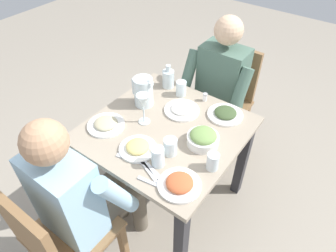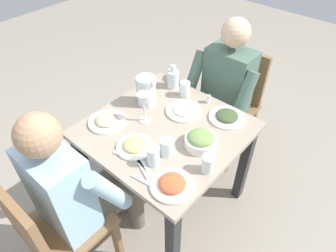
{
  "view_description": "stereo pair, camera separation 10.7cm",
  "coord_description": "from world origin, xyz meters",
  "px_view_note": "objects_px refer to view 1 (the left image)",
  "views": [
    {
      "loc": [
        -0.77,
        1.04,
        1.89
      ],
      "look_at": [
        0.0,
        -0.02,
        0.7
      ],
      "focal_mm": 32.14,
      "sensor_mm": 36.0,
      "label": 1
    },
    {
      "loc": [
        -0.86,
        0.97,
        1.89
      ],
      "look_at": [
        0.0,
        -0.02,
        0.7
      ],
      "focal_mm": 32.14,
      "sensor_mm": 36.0,
      "label": 2
    }
  ],
  "objects_px": {
    "plate_yoghurt": "(182,109)",
    "plate_beans": "(106,124)",
    "plate_rice_curry": "(180,184)",
    "water_glass_far_left": "(181,88)",
    "chair_far": "(58,238)",
    "wine_glass": "(143,103)",
    "dining_table": "(166,143)",
    "diner_near": "(215,93)",
    "diner_far": "(83,193)",
    "plate_fries": "(138,147)",
    "water_glass_near_right": "(170,147)",
    "water_glass_by_pitcher": "(158,157)",
    "salad_bowl": "(203,138)",
    "water_pitcher": "(143,92)",
    "plate_dolmas": "(225,114)",
    "salt_shaker": "(205,97)",
    "water_glass_far_right": "(213,161)",
    "oil_carafe": "(168,79)",
    "chair_near": "(225,96)"
  },
  "relations": [
    {
      "from": "plate_yoghurt",
      "to": "plate_beans",
      "type": "relative_size",
      "value": 1.0
    },
    {
      "from": "plate_rice_curry",
      "to": "water_glass_far_left",
      "type": "height_order",
      "value": "water_glass_far_left"
    },
    {
      "from": "chair_far",
      "to": "wine_glass",
      "type": "relative_size",
      "value": 4.42
    },
    {
      "from": "dining_table",
      "to": "plate_rice_curry",
      "type": "height_order",
      "value": "plate_rice_curry"
    },
    {
      "from": "diner_near",
      "to": "diner_far",
      "type": "distance_m",
      "value": 1.14
    },
    {
      "from": "plate_fries",
      "to": "plate_yoghurt",
      "type": "relative_size",
      "value": 0.93
    },
    {
      "from": "water_glass_near_right",
      "to": "water_glass_by_pitcher",
      "type": "bearing_deg",
      "value": 87.86
    },
    {
      "from": "salad_bowl",
      "to": "water_glass_by_pitcher",
      "type": "height_order",
      "value": "water_glass_by_pitcher"
    },
    {
      "from": "water_pitcher",
      "to": "plate_dolmas",
      "type": "bearing_deg",
      "value": -156.82
    },
    {
      "from": "plate_dolmas",
      "to": "water_pitcher",
      "type": "bearing_deg",
      "value": 23.18
    },
    {
      "from": "dining_table",
      "to": "salt_shaker",
      "type": "height_order",
      "value": "salt_shaker"
    },
    {
      "from": "water_pitcher",
      "to": "salt_shaker",
      "type": "distance_m",
      "value": 0.4
    },
    {
      "from": "dining_table",
      "to": "diner_far",
      "type": "distance_m",
      "value": 0.58
    },
    {
      "from": "plate_dolmas",
      "to": "water_glass_by_pitcher",
      "type": "relative_size",
      "value": 1.92
    },
    {
      "from": "water_glass_far_right",
      "to": "water_glass_near_right",
      "type": "bearing_deg",
      "value": 10.07
    },
    {
      "from": "plate_yoghurt",
      "to": "oil_carafe",
      "type": "relative_size",
      "value": 1.34
    },
    {
      "from": "water_glass_near_right",
      "to": "chair_near",
      "type": "bearing_deg",
      "value": -82.12
    },
    {
      "from": "plate_dolmas",
      "to": "plate_rice_curry",
      "type": "bearing_deg",
      "value": 97.06
    },
    {
      "from": "chair_near",
      "to": "plate_dolmas",
      "type": "bearing_deg",
      "value": 114.66
    },
    {
      "from": "water_glass_far_left",
      "to": "plate_dolmas",
      "type": "bearing_deg",
      "value": 177.08
    },
    {
      "from": "chair_far",
      "to": "water_glass_far_right",
      "type": "relative_size",
      "value": 8.91
    },
    {
      "from": "salad_bowl",
      "to": "water_glass_near_right",
      "type": "distance_m",
      "value": 0.19
    },
    {
      "from": "dining_table",
      "to": "plate_dolmas",
      "type": "height_order",
      "value": "plate_dolmas"
    },
    {
      "from": "diner_near",
      "to": "water_pitcher",
      "type": "relative_size",
      "value": 6.11
    },
    {
      "from": "dining_table",
      "to": "diner_near",
      "type": "bearing_deg",
      "value": -90.9
    },
    {
      "from": "chair_near",
      "to": "water_pitcher",
      "type": "height_order",
      "value": "water_pitcher"
    },
    {
      "from": "plate_beans",
      "to": "dining_table",
      "type": "bearing_deg",
      "value": -146.46
    },
    {
      "from": "water_glass_near_right",
      "to": "diner_near",
      "type": "bearing_deg",
      "value": -79.91
    },
    {
      "from": "plate_yoghurt",
      "to": "salt_shaker",
      "type": "height_order",
      "value": "salt_shaker"
    },
    {
      "from": "plate_fries",
      "to": "plate_beans",
      "type": "distance_m",
      "value": 0.28
    },
    {
      "from": "wine_glass",
      "to": "salt_shaker",
      "type": "xyz_separation_m",
      "value": [
        -0.18,
        -0.39,
        -0.11
      ]
    },
    {
      "from": "plate_beans",
      "to": "water_glass_far_left",
      "type": "relative_size",
      "value": 2.16
    },
    {
      "from": "chair_near",
      "to": "plate_yoghurt",
      "type": "relative_size",
      "value": 3.94
    },
    {
      "from": "diner_far",
      "to": "plate_yoghurt",
      "type": "xyz_separation_m",
      "value": [
        -0.08,
        -0.75,
        0.09
      ]
    },
    {
      "from": "water_glass_near_right",
      "to": "wine_glass",
      "type": "relative_size",
      "value": 0.49
    },
    {
      "from": "plate_fries",
      "to": "water_glass_near_right",
      "type": "relative_size",
      "value": 2.13
    },
    {
      "from": "plate_yoghurt",
      "to": "plate_fries",
      "type": "bearing_deg",
      "value": 89.17
    },
    {
      "from": "diner_far",
      "to": "water_glass_far_left",
      "type": "xyz_separation_m",
      "value": [
        0.02,
        -0.89,
        0.13
      ]
    },
    {
      "from": "chair_near",
      "to": "salt_shaker",
      "type": "relative_size",
      "value": 16.05
    },
    {
      "from": "salad_bowl",
      "to": "wine_glass",
      "type": "relative_size",
      "value": 0.9
    },
    {
      "from": "dining_table",
      "to": "wine_glass",
      "type": "bearing_deg",
      "value": 13.77
    },
    {
      "from": "chair_near",
      "to": "water_glass_far_right",
      "type": "xyz_separation_m",
      "value": [
        -0.36,
        0.88,
        0.27
      ]
    },
    {
      "from": "water_glass_by_pitcher",
      "to": "chair_near",
      "type": "bearing_deg",
      "value": -83.1
    },
    {
      "from": "dining_table",
      "to": "salad_bowl",
      "type": "relative_size",
      "value": 4.84
    },
    {
      "from": "water_pitcher",
      "to": "water_glass_far_right",
      "type": "bearing_deg",
      "value": 161.53
    },
    {
      "from": "water_glass_by_pitcher",
      "to": "water_glass_far_left",
      "type": "height_order",
      "value": "water_glass_by_pitcher"
    },
    {
      "from": "chair_far",
      "to": "water_glass_near_right",
      "type": "xyz_separation_m",
      "value": [
        -0.23,
        -0.63,
        0.27
      ]
    },
    {
      "from": "chair_far",
      "to": "water_glass_by_pitcher",
      "type": "xyz_separation_m",
      "value": [
        -0.23,
        -0.52,
        0.28
      ]
    },
    {
      "from": "dining_table",
      "to": "water_glass_near_right",
      "type": "distance_m",
      "value": 0.26
    },
    {
      "from": "plate_dolmas",
      "to": "water_glass_far_left",
      "type": "distance_m",
      "value": 0.34
    }
  ]
}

